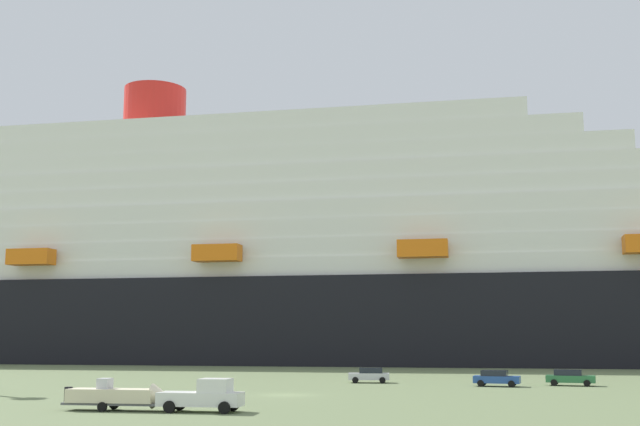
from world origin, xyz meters
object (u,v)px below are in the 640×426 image
cruise_ship (332,267)px  pickup_truck (204,396)px  parked_car_silver_sedan (369,375)px  parked_car_blue_suv (496,378)px  small_boat_on_trailer (122,396)px  parked_car_green_wagon (570,377)px

cruise_ship → pickup_truck: bearing=-83.6°
pickup_truck → parked_car_silver_sedan: pickup_truck is taller
cruise_ship → parked_car_blue_suv: (29.47, -61.63, -16.82)m
small_boat_on_trailer → parked_car_silver_sedan: 37.09m
parked_car_silver_sedan → cruise_ship: bearing=105.5°
small_boat_on_trailer → parked_car_green_wagon: size_ratio=1.70×
small_boat_on_trailer → parked_car_green_wagon: bearing=47.3°
cruise_ship → parked_car_green_wagon: bearing=-58.0°
cruise_ship → parked_car_silver_sedan: cruise_ship is taller
parked_car_blue_suv → cruise_ship: bearing=115.6°
pickup_truck → parked_car_green_wagon: bearing=52.7°
cruise_ship → parked_car_green_wagon: (36.75, -58.84, -16.82)m
parked_car_silver_sedan → parked_car_green_wagon: bearing=-1.7°
pickup_truck → parked_car_blue_suv: bearing=59.1°
small_boat_on_trailer → parked_car_silver_sedan: size_ratio=1.85×
pickup_truck → parked_car_blue_suv: 36.85m
pickup_truck → parked_car_blue_suv: size_ratio=1.21×
pickup_truck → parked_car_silver_sedan: 35.46m
pickup_truck → small_boat_on_trailer: 5.81m
pickup_truck → cruise_ship: bearing=96.4°
small_boat_on_trailer → parked_car_silver_sedan: bearing=72.1°
small_boat_on_trailer → parked_car_blue_suv: size_ratio=1.81×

